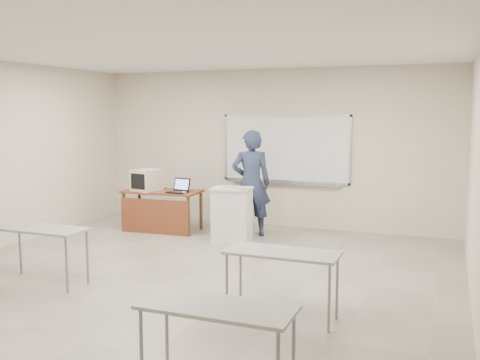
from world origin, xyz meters
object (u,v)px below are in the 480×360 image
at_px(whiteboard, 286,150).
at_px(instructor_desk, 160,202).
at_px(keyboard, 235,188).
at_px(laptop, 178,189).
at_px(presenter, 251,183).
at_px(mouse, 184,192).
at_px(podium, 232,214).
at_px(crt_monitor, 147,180).

height_order(whiteboard, instructor_desk, whiteboard).
bearing_deg(keyboard, laptop, 174.60).
xyz_separation_m(laptop, presenter, (1.27, 0.34, 0.13)).
bearing_deg(mouse, whiteboard, 48.50).
bearing_deg(instructor_desk, keyboard, -13.95).
bearing_deg(podium, mouse, 168.03).
relative_size(whiteboard, podium, 2.69).
xyz_separation_m(crt_monitor, keyboard, (1.87, -0.30, -0.01)).
xyz_separation_m(whiteboard, podium, (-0.50, -1.47, -1.02)).
height_order(whiteboard, podium, whiteboard).
height_order(instructor_desk, podium, podium).
height_order(instructor_desk, crt_monitor, crt_monitor).
bearing_deg(whiteboard, keyboard, -104.06).
bearing_deg(podium, presenter, 67.13).
bearing_deg(laptop, instructor_desk, -173.12).
distance_m(laptop, mouse, 0.17).
distance_m(podium, laptop, 1.18).
height_order(laptop, presenter, presenter).
bearing_deg(whiteboard, mouse, -137.01).
relative_size(instructor_desk, podium, 1.53).
xyz_separation_m(instructor_desk, laptop, (0.40, -0.01, 0.27)).
distance_m(podium, keyboard, 0.50).
height_order(keyboard, presenter, presenter).
relative_size(whiteboard, instructor_desk, 1.76).
height_order(podium, laptop, laptop).
xyz_separation_m(instructor_desk, mouse, (0.55, -0.09, 0.23)).
xyz_separation_m(crt_monitor, laptop, (0.65, 0.00, -0.14)).
bearing_deg(instructor_desk, mouse, -12.22).
bearing_deg(mouse, keyboard, -6.27).
relative_size(mouse, keyboard, 0.21).
bearing_deg(keyboard, crt_monitor, 179.34).
xyz_separation_m(crt_monitor, mouse, (0.80, -0.08, -0.18)).
bearing_deg(crt_monitor, presenter, 21.10).
bearing_deg(mouse, laptop, 158.48).
bearing_deg(presenter, laptop, -8.05).
bearing_deg(keyboard, podium, 138.82).
distance_m(instructor_desk, podium, 1.53).
xyz_separation_m(podium, crt_monitor, (-1.76, 0.18, 0.48)).
bearing_deg(presenter, instructor_desk, -11.89).
bearing_deg(presenter, crt_monitor, -12.91).
xyz_separation_m(instructor_desk, crt_monitor, (-0.25, -0.01, 0.40)).
bearing_deg(laptop, whiteboard, 47.22).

